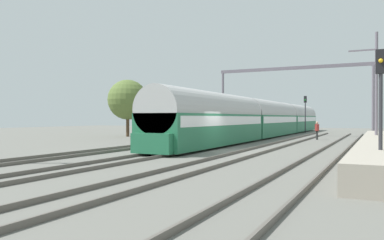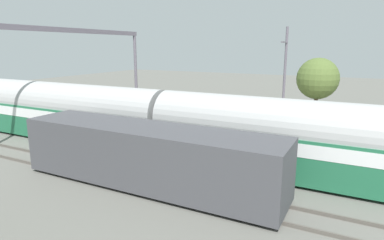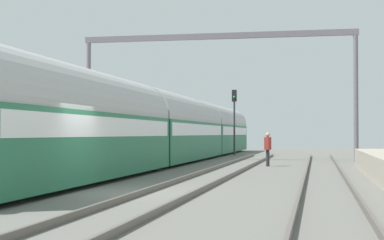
# 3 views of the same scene
# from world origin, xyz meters

# --- Properties ---
(ground) EXTENTS (120.00, 120.00, 0.00)m
(ground) POSITION_xyz_m (0.00, 0.00, 0.00)
(ground) COLOR slate
(track_west) EXTENTS (1.52, 60.00, 0.16)m
(track_west) POSITION_xyz_m (-2.10, 0.00, 0.08)
(track_west) COLOR #5A544C
(track_west) RESTS_ON ground
(track_east) EXTENTS (1.52, 60.00, 0.16)m
(track_east) POSITION_xyz_m (2.10, 0.00, 0.08)
(track_east) COLOR #5A544C
(track_east) RESTS_ON ground
(track_far_east) EXTENTS (1.52, 60.00, 0.16)m
(track_far_east) POSITION_xyz_m (6.31, 0.00, 0.08)
(track_far_east) COLOR #5A544C
(track_far_east) RESTS_ON ground
(passenger_train) EXTENTS (2.93, 49.20, 3.82)m
(passenger_train) POSITION_xyz_m (-2.10, 19.41, 1.97)
(passenger_train) COLOR #236B47
(passenger_train) RESTS_ON ground
(freight_car) EXTENTS (2.80, 13.00, 2.70)m
(freight_car) POSITION_xyz_m (-6.31, 9.51, 1.47)
(freight_car) COLOR #47474C
(freight_car) RESTS_ON ground
(person_crossing) EXTENTS (0.35, 0.45, 1.73)m
(person_crossing) POSITION_xyz_m (3.58, 15.16, 1.03)
(person_crossing) COLOR #292929
(person_crossing) RESTS_ON ground
(railway_signal_far) EXTENTS (0.36, 0.30, 5.05)m
(railway_signal_far) POSITION_xyz_m (-0.19, 30.95, 3.23)
(railway_signal_far) COLOR #2D2D33
(railway_signal_far) RESTS_ON ground
(catenary_gantry) EXTENTS (17.02, 0.28, 7.86)m
(catenary_gantry) POSITION_xyz_m (0.00, 21.07, 5.93)
(catenary_gantry) COLOR slate
(catenary_gantry) RESTS_ON ground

